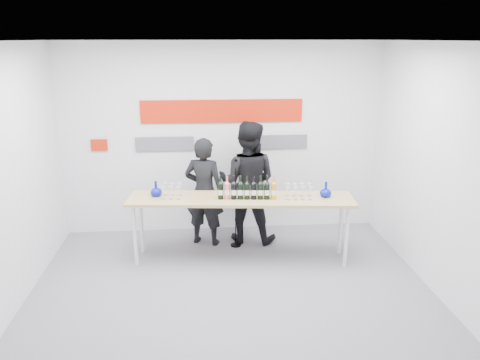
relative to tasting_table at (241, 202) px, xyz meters
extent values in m
plane|color=slate|center=(-0.19, -0.83, -0.86)|extent=(5.00, 5.00, 0.00)
cube|color=silver|center=(-0.19, 1.17, 0.64)|extent=(5.00, 0.04, 3.00)
cube|color=red|center=(-0.19, 1.14, 1.09)|extent=(2.50, 0.02, 0.35)
cube|color=#59595E|center=(-1.09, 1.14, 0.59)|extent=(0.90, 0.02, 0.22)
cube|color=#59595E|center=(0.71, 1.14, 0.59)|extent=(0.90, 0.02, 0.22)
cube|color=red|center=(-2.09, 1.14, 0.59)|extent=(0.25, 0.02, 0.18)
cube|color=tan|center=(0.00, 0.00, 0.05)|extent=(3.14, 0.92, 0.04)
cylinder|color=silver|center=(-1.46, -0.06, -0.41)|extent=(0.05, 0.05, 0.89)
cylinder|color=silver|center=(1.41, -0.35, -0.41)|extent=(0.05, 0.05, 0.89)
cylinder|color=silver|center=(-1.41, 0.35, -0.41)|extent=(0.05, 0.05, 0.89)
cylinder|color=silver|center=(1.46, 0.06, -0.41)|extent=(0.05, 0.05, 0.89)
imported|color=black|center=(-0.49, 0.60, -0.03)|extent=(0.70, 0.57, 1.65)
imported|color=black|center=(0.16, 0.68, 0.08)|extent=(1.07, 0.94, 1.87)
cylinder|color=black|center=(-0.04, 0.45, -0.85)|extent=(0.16, 0.16, 0.02)
cylinder|color=black|center=(-0.04, 0.45, -0.19)|extent=(0.02, 0.02, 1.33)
sphere|color=black|center=(-0.04, 0.42, 0.50)|extent=(0.04, 0.04, 0.04)
camera|label=1|loc=(-0.53, -6.05, 2.17)|focal=35.00mm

